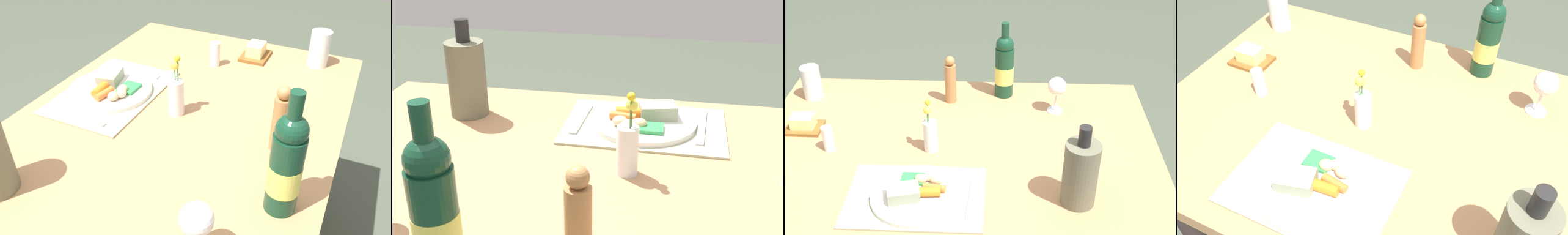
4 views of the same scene
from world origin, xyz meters
The scene contains 12 objects.
dining_table centered at (0.00, 0.00, 0.64)m, with size 1.41×0.94×0.74m.
placemat centered at (-0.10, -0.27, 0.75)m, with size 0.42×0.29×0.01m, color #9B9F7F.
dinner_plate centered at (-0.10, -0.27, 0.76)m, with size 0.28×0.28×0.05m.
fork centered at (-0.25, -0.28, 0.75)m, with size 0.02×0.22×0.01m, color silver.
knife centered at (0.07, -0.27, 0.75)m, with size 0.02×0.19×0.01m, color silver.
wine_bottle centered at (0.16, 0.37, 0.87)m, with size 0.07×0.07×0.31m.
wine_glass centered at (0.36, 0.25, 0.84)m, with size 0.07×0.07×0.14m.
salt_shaker centered at (-0.43, -0.03, 0.79)m, with size 0.04×0.04×0.09m, color white.
flower_vase centered at (-0.08, -0.02, 0.81)m, with size 0.05×0.05×0.19m.
pepper_mill centered at (-0.04, 0.31, 0.84)m, with size 0.04×0.04×0.19m.
butter_dish centered at (-0.56, 0.09, 0.76)m, with size 0.13×0.10×0.06m.
water_tumbler centered at (-0.59, 0.31, 0.80)m, with size 0.07×0.07×0.13m.
Camera 1 is at (0.82, 0.46, 1.43)m, focal length 36.38 mm.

